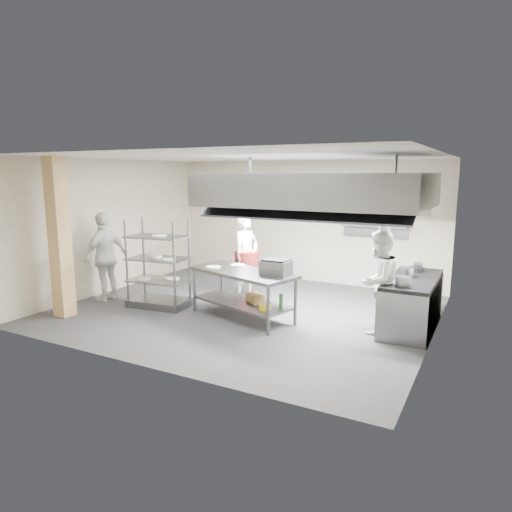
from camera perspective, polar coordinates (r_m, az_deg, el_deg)
The scene contains 23 objects.
floor at distance 9.15m, azimuth -1.36°, elevation -6.80°, with size 7.00×7.00×0.00m, color #353537.
ceiling at distance 8.74m, azimuth -1.45°, elevation 12.33°, with size 7.00×7.00×0.00m, color silver.
wall_back at distance 11.51m, azimuth 5.96°, elevation 4.33°, with size 7.00×7.00×0.00m, color #ACA189.
wall_left at distance 10.96m, azimuth -17.60°, elevation 3.60°, with size 6.00×6.00×0.00m, color #ACA189.
wall_right at distance 7.75m, azimuth 21.78°, elevation 0.71°, with size 6.00×6.00×0.00m, color #ACA189.
column at distance 9.26m, azimuth -23.35°, elevation 2.07°, with size 0.30×0.30×3.00m, color #DDB171.
exhaust_hood at distance 8.56m, azimuth 7.60°, elevation 8.27°, with size 4.00×2.50×0.60m, color slate.
hood_strip_a at distance 8.93m, azimuth 2.10°, elevation 6.38°, with size 1.60×0.12×0.04m, color white.
hood_strip_b at distance 8.31m, azimuth 13.40°, elevation 5.80°, with size 1.60×0.12×0.04m, color white.
wall_shelf at distance 10.81m, azimuth 14.52°, elevation 3.67°, with size 1.50×0.28×0.04m, color slate.
island at distance 8.57m, azimuth -1.70°, elevation -4.82°, with size 2.12×0.88×0.91m, color gray, non-canonical shape.
island_worktop at distance 8.47m, azimuth -1.71°, elevation -2.04°, with size 2.12×0.88×0.06m, color slate.
island_undershelf at distance 8.62m, azimuth -1.69°, elevation -5.81°, with size 1.95×0.79×0.04m, color slate.
pass_rack at distance 9.43m, azimuth -12.12°, elevation -0.91°, with size 1.19×0.70×1.79m, color slate, non-canonical shape.
cooking_range at distance 8.52m, azimuth 18.86°, elevation -5.74°, with size 0.80×2.00×0.84m, color gray.
range_top at distance 8.41m, azimuth 19.04°, elevation -2.79°, with size 0.78×1.96×0.06m, color black.
chef_head at distance 9.85m, azimuth -1.21°, elevation -0.02°, with size 0.67×0.44×1.85m, color silver.
chef_line at distance 7.99m, azimuth 15.04°, elevation -3.16°, with size 0.86×0.67×1.76m, color white.
chef_plating at distance 10.20m, azimuth -18.26°, elevation -0.06°, with size 1.11×0.46×1.89m, color white.
griddle at distance 8.19m, azimuth 2.50°, elevation -1.40°, with size 0.50×0.39×0.24m, color slate.
wicker_basket at distance 8.56m, azimuth -0.11°, elevation -5.25°, with size 0.34×0.24×0.15m, color brown.
stockpot at distance 8.43m, azimuth 18.34°, elevation -1.93°, with size 0.24×0.24×0.16m, color gray.
plate_stack at distance 9.49m, azimuth -12.05°, elevation -2.81°, with size 0.28×0.28×0.05m, color silver.
Camera 1 is at (4.29, -7.61, 2.70)m, focal length 32.00 mm.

